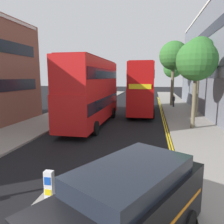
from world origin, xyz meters
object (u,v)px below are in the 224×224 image
(double_decker_bus_oncoming, at_px, (142,87))
(taxi_minivan, at_px, (125,212))
(keep_left_bollard, at_px, (49,189))
(double_decker_bus_away, at_px, (92,90))
(pedestrian_far, at_px, (174,101))

(double_decker_bus_oncoming, distance_m, taxi_minivan, 20.13)
(keep_left_bollard, bearing_deg, double_decker_bus_oncoming, 83.88)
(keep_left_bollard, height_order, taxi_minivan, taxi_minivan)
(double_decker_bus_away, bearing_deg, pedestrian_far, 55.79)
(double_decker_bus_oncoming, bearing_deg, keep_left_bollard, -96.12)
(pedestrian_far, bearing_deg, double_decker_bus_oncoming, -129.69)
(keep_left_bollard, xyz_separation_m, double_decker_bus_away, (-1.99, 11.74, 2.42))
(double_decker_bus_away, distance_m, double_decker_bus_oncoming, 8.01)
(double_decker_bus_away, xyz_separation_m, pedestrian_far, (7.99, 11.75, -2.04))
(double_decker_bus_oncoming, xyz_separation_m, taxi_minivan, (0.60, -20.02, -1.96))
(keep_left_bollard, bearing_deg, pedestrian_far, 75.69)
(keep_left_bollard, distance_m, taxi_minivan, 2.96)
(keep_left_bollard, relative_size, double_decker_bus_away, 0.10)
(double_decker_bus_oncoming, bearing_deg, taxi_minivan, -88.29)
(taxi_minivan, bearing_deg, double_decker_bus_oncoming, 91.71)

